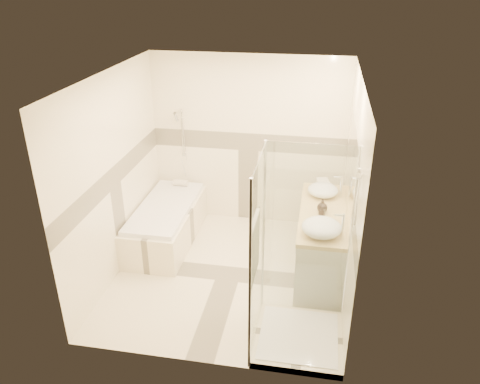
% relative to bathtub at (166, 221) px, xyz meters
% --- Properties ---
extents(room, '(2.82, 3.02, 2.52)m').
position_rel_bathtub_xyz_m(room, '(1.08, -0.64, 0.95)').
color(room, '#F3E6C1').
rests_on(room, ground).
extents(bathtub, '(0.75, 1.70, 0.56)m').
position_rel_bathtub_xyz_m(bathtub, '(0.00, 0.00, 0.00)').
color(bathtub, '#F8EBC6').
rests_on(bathtub, ground).
extents(vanity, '(0.58, 1.62, 0.85)m').
position_rel_bathtub_xyz_m(vanity, '(2.15, -0.35, 0.12)').
color(vanity, white).
rests_on(vanity, ground).
extents(shower_enclosure, '(0.96, 0.93, 2.04)m').
position_rel_bathtub_xyz_m(shower_enclosure, '(1.86, -1.62, 0.20)').
color(shower_enclosure, '#F8EBC6').
rests_on(shower_enclosure, ground).
extents(vessel_sink_near, '(0.39, 0.39, 0.16)m').
position_rel_bathtub_xyz_m(vessel_sink_near, '(2.13, 0.09, 0.62)').
color(vessel_sink_near, white).
rests_on(vessel_sink_near, vanity).
extents(vessel_sink_far, '(0.45, 0.45, 0.18)m').
position_rel_bathtub_xyz_m(vessel_sink_far, '(2.13, -0.90, 0.63)').
color(vessel_sink_far, white).
rests_on(vessel_sink_far, vanity).
extents(faucet_near, '(0.12, 0.03, 0.29)m').
position_rel_bathtub_xyz_m(faucet_near, '(2.35, 0.09, 0.71)').
color(faucet_near, silver).
rests_on(faucet_near, vanity).
extents(faucet_far, '(0.11, 0.03, 0.28)m').
position_rel_bathtub_xyz_m(faucet_far, '(2.35, -0.90, 0.70)').
color(faucet_far, silver).
rests_on(faucet_far, vanity).
extents(amenity_bottle_a, '(0.08, 0.08, 0.14)m').
position_rel_bathtub_xyz_m(amenity_bottle_a, '(2.13, -0.48, 0.61)').
color(amenity_bottle_a, black).
rests_on(amenity_bottle_a, vanity).
extents(amenity_bottle_b, '(0.16, 0.16, 0.16)m').
position_rel_bathtub_xyz_m(amenity_bottle_b, '(2.13, -0.36, 0.62)').
color(amenity_bottle_b, black).
rests_on(amenity_bottle_b, vanity).
extents(folded_towels, '(0.19, 0.28, 0.08)m').
position_rel_bathtub_xyz_m(folded_towels, '(2.13, 0.37, 0.58)').
color(folded_towels, white).
rests_on(folded_towels, vanity).
extents(rolled_towel, '(0.21, 0.10, 0.10)m').
position_rel_bathtub_xyz_m(rolled_towel, '(0.03, 0.66, 0.30)').
color(rolled_towel, white).
rests_on(rolled_towel, bathtub).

